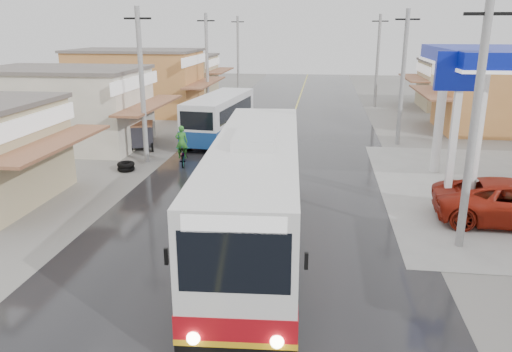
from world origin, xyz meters
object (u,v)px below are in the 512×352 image
(coach_bus, at_px, (256,193))
(tricycle_near, at_px, (142,134))
(second_bus, at_px, (220,116))
(tyre_stack, at_px, (126,166))
(cyclist, at_px, (183,152))

(coach_bus, relative_size, tricycle_near, 5.81)
(coach_bus, relative_size, second_bus, 1.47)
(coach_bus, bearing_deg, tyre_stack, 130.07)
(coach_bus, xyz_separation_m, tricycle_near, (-8.48, 12.69, -1.00))
(cyclist, xyz_separation_m, tricycle_near, (-3.34, 3.12, 0.19))
(coach_bus, distance_m, cyclist, 10.93)
(second_bus, xyz_separation_m, tricycle_near, (-4.07, -3.06, -0.62))
(second_bus, distance_m, tyre_stack, 8.43)
(second_bus, bearing_deg, tyre_stack, -107.08)
(second_bus, distance_m, cyclist, 6.28)
(tricycle_near, bearing_deg, cyclist, -61.13)
(coach_bus, relative_size, tyre_stack, 14.50)
(second_bus, distance_m, tricycle_near, 5.13)
(tricycle_near, bearing_deg, second_bus, 18.85)
(cyclist, height_order, tyre_stack, cyclist)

